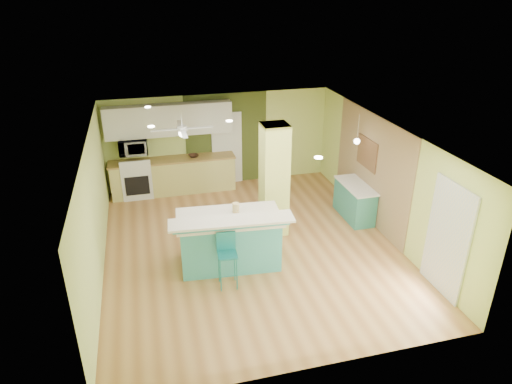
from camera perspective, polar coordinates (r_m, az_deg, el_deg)
floor at (r=9.80m, az=-0.68°, el=-6.80°), size 6.00×7.00×0.01m
ceiling at (r=8.75m, az=-0.76°, el=7.33°), size 6.00×7.00×0.01m
wall_back at (r=12.40m, az=-4.63°, el=6.52°), size 6.00×0.01×2.50m
wall_front at (r=6.34m, az=7.12°, el=-13.23°), size 6.00×0.01×2.50m
wall_left at (r=9.05m, az=-19.54°, el=-2.15°), size 0.01×7.00×2.50m
wall_right at (r=10.28m, az=15.78°, el=1.65°), size 0.01×7.00×2.50m
wood_panel at (r=10.75m, az=14.16°, el=2.87°), size 0.02×3.40×2.50m
olive_accent at (r=12.42m, az=-3.71°, el=6.57°), size 2.20×0.02×2.50m
interior_door at (r=12.47m, az=-3.65°, el=5.44°), size 0.82×0.05×2.00m
french_door at (r=8.66m, az=22.79°, el=-5.48°), size 0.04×1.08×2.10m
column at (r=9.80m, az=2.27°, el=1.47°), size 0.55×0.55×2.50m
kitchen_run at (r=12.25m, az=-10.24°, el=2.06°), size 3.25×0.63×0.94m
stove at (r=12.23m, az=-14.66°, el=1.52°), size 0.76×0.66×1.08m
upper_cabinets at (r=11.88m, az=-10.84°, el=8.86°), size 3.20×0.34×0.80m
microwave at (r=11.92m, az=-15.12°, el=5.47°), size 0.70×0.48×0.39m
ceiling_fan at (r=10.59m, az=-9.22°, el=7.75°), size 1.41×1.41×0.61m
pendant_lamp at (r=10.51m, az=12.51°, el=6.23°), size 0.14×0.14×0.69m
wall_decor at (r=10.80m, az=13.73°, el=4.73°), size 0.03×0.90×0.70m
peninsula at (r=8.96m, az=-3.30°, el=-5.91°), size 2.31×1.38×1.22m
bar_stool at (r=8.32m, az=-3.67°, el=-7.40°), size 0.37×0.37×1.05m
side_counter at (r=11.02m, az=12.20°, el=-1.10°), size 0.55×1.30×0.83m
fruit_bowl at (r=12.11m, az=-7.82°, el=4.51°), size 0.31×0.31×0.06m
canister at (r=8.84m, az=-2.53°, el=-1.98°), size 0.14×0.14×0.19m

